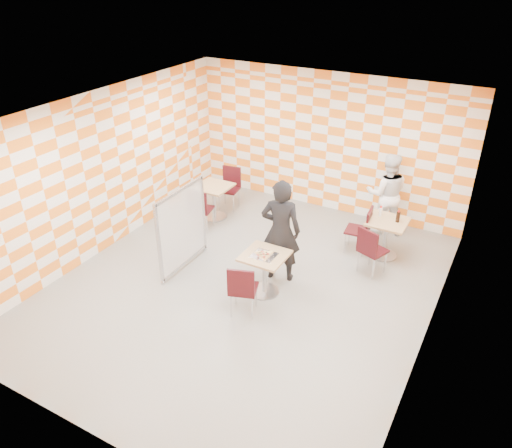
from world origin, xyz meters
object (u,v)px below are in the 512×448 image
at_px(chair_second_front, 370,248).
at_px(man_dark, 281,231).
at_px(chair_empty_near, 200,207).
at_px(soda_bottle, 398,217).
at_px(main_table, 265,267).
at_px(partition, 182,228).
at_px(chair_second_side, 362,227).
at_px(chair_main_front, 242,287).
at_px(second_table, 386,232).
at_px(man_white, 387,194).
at_px(empty_table, 214,196).
at_px(chair_empty_far, 230,184).
at_px(sport_bottle, 381,211).

bearing_deg(chair_second_front, man_dark, -147.89).
distance_m(chair_empty_near, man_dark, 2.31).
relative_size(chair_empty_near, soda_bottle, 4.02).
bearing_deg(main_table, partition, 179.75).
bearing_deg(main_table, soda_bottle, 53.62).
height_order(chair_second_side, soda_bottle, soda_bottle).
bearing_deg(soda_bottle, chair_main_front, -119.26).
bearing_deg(chair_empty_near, second_table, 13.78).
xyz_separation_m(second_table, soda_bottle, (0.16, 0.04, 0.34)).
bearing_deg(chair_empty_near, man_white, 28.95).
bearing_deg(man_white, chair_second_front, 76.97).
relative_size(man_dark, soda_bottle, 8.10).
bearing_deg(soda_bottle, empty_table, -175.69).
bearing_deg(chair_empty_far, partition, -77.77).
bearing_deg(soda_bottle, man_white, 117.42).
height_order(main_table, sport_bottle, sport_bottle).
bearing_deg(empty_table, chair_second_side, 2.92).
relative_size(partition, sport_bottle, 7.75).
bearing_deg(chair_second_front, chair_empty_far, 162.42).
bearing_deg(partition, chair_empty_near, 111.89).
bearing_deg(soda_bottle, chair_second_side, -168.28).
xyz_separation_m(chair_second_front, man_white, (-0.23, 1.68, 0.30)).
bearing_deg(chair_second_front, chair_main_front, -123.31).
distance_m(empty_table, chair_empty_far, 0.63).
bearing_deg(main_table, man_dark, 88.11).
bearing_deg(second_table, sport_bottle, 145.90).
relative_size(empty_table, sport_bottle, 3.75).
relative_size(partition, man_white, 0.92).
bearing_deg(empty_table, man_white, 19.46).
bearing_deg(man_white, partition, 26.83).
bearing_deg(second_table, chair_empty_far, 173.97).
bearing_deg(sport_bottle, man_white, 98.30).
height_order(main_table, partition, partition).
distance_m(chair_empty_near, soda_bottle, 3.86).
bearing_deg(chair_empty_near, chair_second_front, 2.22).
height_order(chair_main_front, soda_bottle, soda_bottle).
relative_size(chair_main_front, soda_bottle, 4.02).
distance_m(chair_empty_far, sport_bottle, 3.46).
height_order(empty_table, chair_second_front, chair_second_front).
relative_size(empty_table, man_dark, 0.40).
height_order(chair_second_front, chair_second_side, same).
relative_size(main_table, partition, 0.48).
height_order(chair_empty_near, man_dark, man_dark).
bearing_deg(soda_bottle, partition, -146.46).
height_order(partition, sport_bottle, partition).
distance_m(chair_main_front, partition, 1.80).
bearing_deg(soda_bottle, chair_empty_far, 174.83).
bearing_deg(chair_main_front, chair_second_side, 69.75).
bearing_deg(soda_bottle, main_table, -126.38).
height_order(second_table, chair_empty_near, chair_empty_near).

